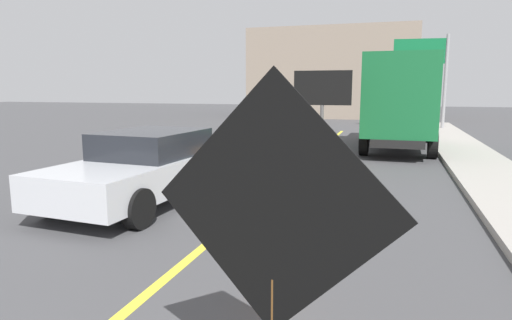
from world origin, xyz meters
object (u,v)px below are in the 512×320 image
object	(u,v)px
box_truck	(400,100)
pickup_car	(148,166)
traffic_cone_mid_lane	(287,209)
traffic_cone_far_lane	(313,181)
highway_guide_sign	(431,65)
roadwork_sign	(274,212)
arrow_board_trailer	(321,150)
traffic_cone_near_sign	(272,273)

from	to	relation	value
box_truck	pickup_car	distance (m)	10.55
traffic_cone_mid_lane	traffic_cone_far_lane	bearing A→B (deg)	90.29
box_truck	traffic_cone_far_lane	bearing A→B (deg)	-102.60
highway_guide_sign	traffic_cone_mid_lane	bearing A→B (deg)	-100.09
traffic_cone_mid_lane	traffic_cone_far_lane	world-z (taller)	traffic_cone_mid_lane
pickup_car	traffic_cone_mid_lane	bearing A→B (deg)	-17.89
roadwork_sign	pickup_car	bearing A→B (deg)	127.79
box_truck	arrow_board_trailer	bearing A→B (deg)	-115.47
traffic_cone_near_sign	pickup_car	bearing A→B (deg)	136.15
pickup_car	traffic_cone_near_sign	size ratio (longest dim) A/B	7.69
arrow_board_trailer	traffic_cone_near_sign	distance (m)	8.14
arrow_board_trailer	traffic_cone_mid_lane	xyz separation A→B (m)	(0.38, -5.81, -0.13)
roadwork_sign	arrow_board_trailer	xyz separation A→B (m)	(-1.22, 9.84, -0.99)
roadwork_sign	traffic_cone_near_sign	world-z (taller)	roadwork_sign
traffic_cone_mid_lane	traffic_cone_far_lane	size ratio (longest dim) A/B	1.13
arrow_board_trailer	traffic_cone_mid_lane	size ratio (longest dim) A/B	3.80
traffic_cone_mid_lane	roadwork_sign	bearing A→B (deg)	-78.22
pickup_car	traffic_cone_far_lane	xyz separation A→B (m)	(3.04, 1.38, -0.39)
highway_guide_sign	traffic_cone_mid_lane	distance (m)	19.31
arrow_board_trailer	box_truck	bearing A→B (deg)	64.53
traffic_cone_near_sign	arrow_board_trailer	bearing A→B (deg)	95.24
box_truck	pickup_car	xyz separation A→B (m)	(-4.81, -9.32, -1.09)
highway_guide_sign	traffic_cone_mid_lane	xyz separation A→B (m)	(-3.34, -18.76, -3.07)
roadwork_sign	box_truck	distance (m)	14.37
traffic_cone_far_lane	arrow_board_trailer	bearing A→B (deg)	96.05
traffic_cone_near_sign	traffic_cone_mid_lane	distance (m)	2.33
pickup_car	highway_guide_sign	size ratio (longest dim) A/B	0.93
traffic_cone_near_sign	traffic_cone_mid_lane	size ratio (longest dim) A/B	0.85
pickup_car	traffic_cone_near_sign	world-z (taller)	pickup_car
roadwork_sign	traffic_cone_far_lane	size ratio (longest dim) A/B	3.72
roadwork_sign	traffic_cone_mid_lane	size ratio (longest dim) A/B	3.29
roadwork_sign	traffic_cone_far_lane	world-z (taller)	roadwork_sign
box_truck	traffic_cone_far_lane	size ratio (longest dim) A/B	11.36
highway_guide_sign	traffic_cone_near_sign	bearing A→B (deg)	-98.03
highway_guide_sign	traffic_cone_near_sign	distance (m)	21.50
arrow_board_trailer	traffic_cone_near_sign	bearing A→B (deg)	-84.76
arrow_board_trailer	highway_guide_sign	distance (m)	13.79
arrow_board_trailer	traffic_cone_far_lane	xyz separation A→B (m)	(0.37, -3.45, -0.17)
box_truck	traffic_cone_near_sign	xyz separation A→B (m)	(-1.40, -12.60, -1.49)
pickup_car	traffic_cone_far_lane	distance (m)	3.36
roadwork_sign	box_truck	xyz separation A→B (m)	(0.92, 14.34, 0.32)
arrow_board_trailer	traffic_cone_mid_lane	distance (m)	5.83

